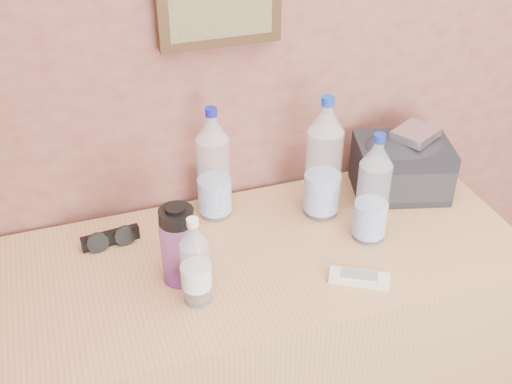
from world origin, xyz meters
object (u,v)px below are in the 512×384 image
(pet_large_d, at_px, (373,194))
(nalgene_bottle, at_px, (179,244))
(dresser, at_px, (257,369))
(toiletry_bag, at_px, (402,165))
(foil_packet, at_px, (416,134))
(pet_small, at_px, (196,266))
(ac_remote, at_px, (359,278))
(pet_large_c, at_px, (324,164))
(sunglasses, at_px, (110,238))
(pet_large_b, at_px, (214,170))

(pet_large_d, height_order, nalgene_bottle, pet_large_d)
(dresser, relative_size, pet_large_d, 4.51)
(nalgene_bottle, relative_size, toiletry_bag, 0.81)
(dresser, height_order, nalgene_bottle, nalgene_bottle)
(foil_packet, bearing_deg, nalgene_bottle, -167.30)
(dresser, relative_size, foil_packet, 11.88)
(pet_large_d, height_order, pet_small, pet_large_d)
(dresser, distance_m, ac_remote, 0.50)
(pet_large_c, bearing_deg, foil_packet, 3.50)
(sunglasses, xyz_separation_m, foil_packet, (0.83, -0.03, 0.16))
(nalgene_bottle, bearing_deg, pet_large_d, 0.18)
(pet_large_d, xyz_separation_m, foil_packet, (0.20, 0.15, 0.05))
(dresser, height_order, foil_packet, foil_packet)
(ac_remote, height_order, toiletry_bag, toiletry_bag)
(sunglasses, xyz_separation_m, toiletry_bag, (0.81, -0.02, 0.07))
(nalgene_bottle, bearing_deg, ac_remote, -20.52)
(pet_large_d, xyz_separation_m, sunglasses, (-0.63, 0.18, -0.11))
(pet_small, bearing_deg, sunglasses, 120.63)
(pet_large_c, bearing_deg, ac_remote, -95.31)
(sunglasses, height_order, ac_remote, sunglasses)
(pet_large_c, bearing_deg, sunglasses, 175.55)
(pet_large_b, relative_size, foil_packet, 2.79)
(foil_packet, bearing_deg, ac_remote, -134.87)
(sunglasses, bearing_deg, ac_remote, -37.66)
(pet_small, xyz_separation_m, toiletry_bag, (0.65, 0.25, -0.01))
(nalgene_bottle, xyz_separation_m, toiletry_bag, (0.67, 0.16, -0.01))
(pet_small, distance_m, nalgene_bottle, 0.08)
(pet_large_c, xyz_separation_m, foil_packet, (0.27, 0.02, 0.03))
(toiletry_bag, relative_size, foil_packet, 2.25)
(pet_large_d, bearing_deg, dresser, 175.53)
(dresser, height_order, pet_large_d, pet_large_d)
(nalgene_bottle, bearing_deg, pet_small, -77.29)
(nalgene_bottle, bearing_deg, dresser, 7.05)
(pet_large_b, distance_m, nalgene_bottle, 0.27)
(pet_large_d, bearing_deg, pet_small, -169.90)
(nalgene_bottle, height_order, ac_remote, nalgene_bottle)
(pet_large_d, height_order, toiletry_bag, pet_large_d)
(pet_large_d, xyz_separation_m, ac_remote, (-0.10, -0.15, -0.12))
(pet_large_b, xyz_separation_m, pet_small, (-0.13, -0.31, -0.04))
(dresser, distance_m, toiletry_bag, 0.70)
(pet_large_c, distance_m, pet_large_d, 0.16)
(pet_large_b, bearing_deg, dresser, -76.01)
(nalgene_bottle, xyz_separation_m, sunglasses, (-0.14, 0.18, -0.08))
(pet_small, xyz_separation_m, sunglasses, (-0.16, 0.26, -0.08))
(pet_large_c, xyz_separation_m, ac_remote, (-0.03, -0.29, -0.14))
(pet_large_c, relative_size, ac_remote, 2.45)
(toiletry_bag, bearing_deg, pet_small, -143.83)
(dresser, bearing_deg, pet_large_c, 27.50)
(pet_large_d, distance_m, ac_remote, 0.22)
(pet_large_b, xyz_separation_m, pet_large_c, (0.27, -0.09, 0.01))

